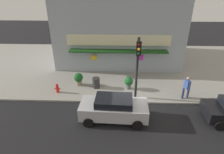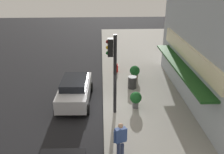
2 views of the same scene
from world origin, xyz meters
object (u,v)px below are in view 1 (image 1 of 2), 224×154
at_px(traffic_light, 138,61).
at_px(potted_plant_by_doorway, 129,82).
at_px(parked_car_silver, 114,108).
at_px(potted_plant_by_window, 79,78).
at_px(fire_hydrant, 57,88).
at_px(trash_can, 96,83).
at_px(pedestrian, 187,87).

bearing_deg(traffic_light, potted_plant_by_doorway, 108.43).
bearing_deg(potted_plant_by_doorway, parked_car_silver, -106.43).
bearing_deg(potted_plant_by_window, fire_hydrant, -138.85).
relative_size(potted_plant_by_window, parked_car_silver, 0.25).
relative_size(fire_hydrant, parked_car_silver, 0.17).
bearing_deg(fire_hydrant, potted_plant_by_doorway, 7.90).
bearing_deg(trash_can, potted_plant_by_window, 166.30).
xyz_separation_m(traffic_light, pedestrian, (3.70, 0.14, -1.98)).
relative_size(traffic_light, fire_hydrant, 6.17).
relative_size(pedestrian, parked_car_silver, 0.41).
height_order(fire_hydrant, pedestrian, pedestrian).
height_order(trash_can, potted_plant_by_doorway, potted_plant_by_doorway).
xyz_separation_m(trash_can, parked_car_silver, (1.56, -3.82, 0.28)).
distance_m(fire_hydrant, potted_plant_by_window, 1.93).
bearing_deg(potted_plant_by_window, potted_plant_by_doorway, -6.66).
bearing_deg(potted_plant_by_doorway, pedestrian, -16.59).
height_order(traffic_light, potted_plant_by_doorway, traffic_light).
relative_size(fire_hydrant, potted_plant_by_window, 0.70).
xyz_separation_m(traffic_light, parked_car_silver, (-1.55, -2.32, -2.25)).
bearing_deg(potted_plant_by_doorway, potted_plant_by_window, 173.34).
bearing_deg(traffic_light, fire_hydrant, 174.29).
xyz_separation_m(pedestrian, potted_plant_by_doorway, (-4.16, 1.24, -0.36)).
bearing_deg(fire_hydrant, parked_car_silver, -32.96).
bearing_deg(potted_plant_by_window, pedestrian, -11.72).
distance_m(traffic_light, parked_car_silver, 3.58).
bearing_deg(traffic_light, potted_plant_by_window, 157.96).
xyz_separation_m(traffic_light, fire_hydrant, (-6.06, 0.61, -2.60)).
distance_m(pedestrian, parked_car_silver, 5.81).
bearing_deg(pedestrian, parked_car_silver, -154.90).
bearing_deg(trash_can, potted_plant_by_doorway, -2.56).
relative_size(traffic_light, potted_plant_by_window, 4.31).
bearing_deg(potted_plant_by_window, parked_car_silver, -53.80).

